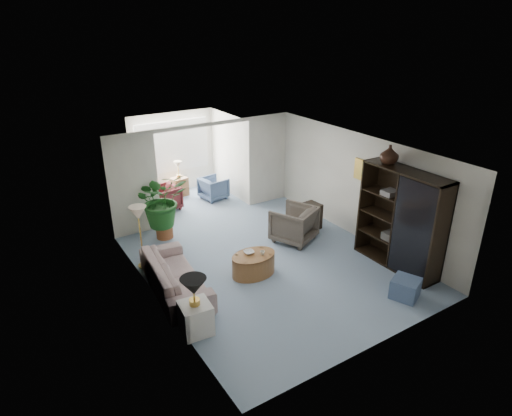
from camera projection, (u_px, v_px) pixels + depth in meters
floor at (271, 264)px, 9.39m from camera, size 6.00×6.00×0.00m
sunroom_floor at (191, 202)px, 12.56m from camera, size 2.60×2.60×0.00m
back_pier_left at (134, 185)px, 10.28m from camera, size 1.20×0.12×2.50m
back_pier_right at (268, 160)px, 12.14m from camera, size 1.20×0.12×2.50m
back_header at (204, 125)px, 10.73m from camera, size 2.60×0.12×0.10m
window_pane at (173, 146)px, 12.84m from camera, size 2.20×0.02×1.50m
window_blinds at (173, 147)px, 12.82m from camera, size 2.20×0.02×1.50m
framed_picture at (365, 171)px, 9.84m from camera, size 0.04×0.50×0.40m
sofa at (175, 275)px, 8.39m from camera, size 1.09×2.29×0.65m
end_table at (196, 318)px, 7.26m from camera, size 0.55×0.55×0.55m
table_lamp at (194, 286)px, 7.01m from camera, size 0.44×0.44×0.30m
floor_lamp at (138, 213)px, 8.81m from camera, size 0.36×0.36×0.28m
coffee_table at (254, 264)px, 8.95m from camera, size 1.05×1.05×0.45m
coffee_bowl at (249, 252)px, 8.90m from camera, size 0.23×0.23×0.05m
coffee_cup at (262, 253)px, 8.84m from camera, size 0.10×0.10×0.09m
wingback_chair at (294, 224)px, 10.25m from camera, size 1.20×1.22×0.84m
side_table_dark at (309, 217)px, 10.86m from camera, size 0.57×0.48×0.65m
entertainment_cabinet at (401, 220)px, 8.95m from camera, size 0.51×1.92×2.13m
cabinet_urn at (389, 154)px, 8.83m from camera, size 0.38×0.38×0.39m
ottoman at (405, 288)px, 8.22m from camera, size 0.62×0.62×0.38m
plant_pot at (165, 231)px, 10.48m from camera, size 0.40×0.40×0.32m
house_plant at (162, 199)px, 10.15m from camera, size 1.20×1.04×1.33m
sunroom_chair_blue at (214, 188)px, 12.70m from camera, size 0.80×0.78×0.64m
sunroom_chair_maroon at (165, 198)px, 11.96m from camera, size 0.84×0.82×0.67m
sunroom_table at (180, 187)px, 12.93m from camera, size 0.50×0.42×0.55m
shelf_clutter at (405, 222)px, 8.80m from camera, size 0.30×1.15×1.06m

